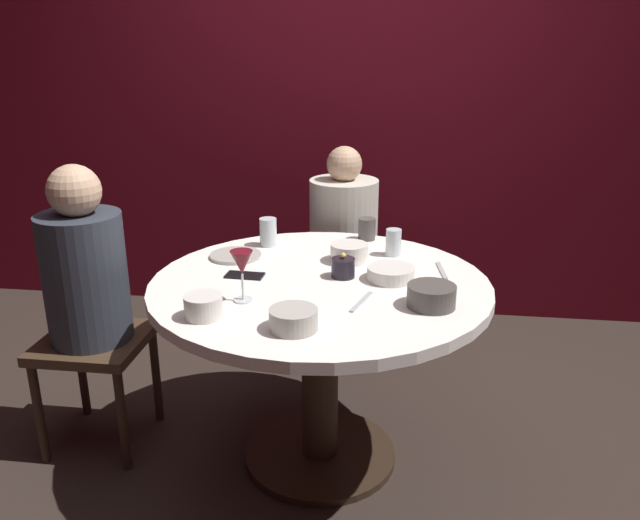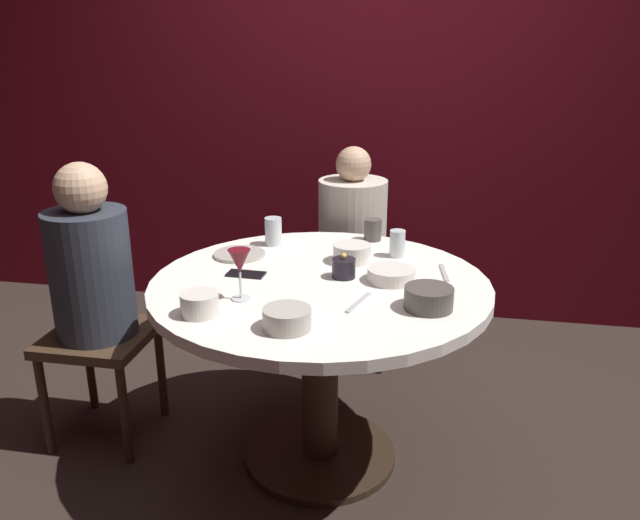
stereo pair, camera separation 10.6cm
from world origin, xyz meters
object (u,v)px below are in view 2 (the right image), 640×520
seated_diner_back (352,230)px  cup_by_right_diner (273,231)px  bowl_serving_large (287,319)px  cell_phone (246,274)px  cup_near_candle (397,243)px  dining_table (320,324)px  dinner_plate (240,254)px  bowl_small_white (391,275)px  candle_holder (344,268)px  cup_by_left_diner (373,230)px  seated_diner_left (91,275)px  bowl_rice_portion (200,304)px  wine_glass (240,263)px  bowl_sauce_side (429,298)px  bowl_salad_center (352,253)px

seated_diner_back → cup_by_right_diner: (-0.27, -0.51, 0.13)m
seated_diner_back → bowl_serving_large: seated_diner_back is taller
seated_diner_back → cell_phone: bearing=-17.7°
cup_near_candle → dining_table: bearing=-128.1°
dinner_plate → bowl_small_white: (0.62, -0.17, 0.02)m
dinner_plate → cup_by_right_diner: cup_by_right_diner is taller
candle_holder → cup_near_candle: size_ratio=0.86×
bowl_serving_large → bowl_small_white: size_ratio=0.85×
dining_table → seated_diner_back: size_ratio=1.12×
cup_by_left_diner → cup_by_right_diner: 0.43m
seated_diner_left → cup_by_left_diner: 1.17m
candle_holder → bowl_rice_portion: bearing=-134.0°
dining_table → cell_phone: bearing=178.3°
dinner_plate → cell_phone: 0.23m
dinner_plate → bowl_small_white: bowl_small_white is taller
dining_table → wine_glass: bearing=-136.6°
dinner_plate → cell_phone: size_ratio=1.48×
seated_diner_left → bowl_serving_large: (0.88, -0.41, 0.07)m
cell_phone → bowl_sauce_side: bowl_sauce_side is taller
cell_phone → cup_near_candle: (0.54, 0.32, 0.05)m
seated_diner_back → cell_phone: seated_diner_back is taller
bowl_serving_large → bowl_small_white: 0.54m
bowl_sauce_side → cup_by_right_diner: size_ratio=1.35×
dining_table → bowl_sauce_side: bearing=-25.0°
dining_table → cup_near_candle: bearing=51.9°
seated_diner_back → bowl_small_white: (0.25, -0.85, 0.09)m
seated_diner_left → bowl_serving_large: bearing=-25.1°
wine_glass → bowl_small_white: bearing=28.6°
dining_table → bowl_serving_large: size_ratio=8.33×
seated_diner_left → seated_diner_back: seated_diner_left is taller
candle_holder → bowl_serving_large: (-0.10, -0.46, -0.00)m
cell_phone → candle_holder: bearing=-80.2°
wine_glass → cell_phone: 0.26m
bowl_serving_large → cup_near_candle: (0.28, 0.74, 0.02)m
dining_table → cup_by_right_diner: 0.52m
dinner_plate → cup_near_candle: (0.63, 0.11, 0.05)m
bowl_sauce_side → candle_holder: bearing=143.2°
cup_by_right_diner → wine_glass: bearing=-86.0°
candle_holder → cup_by_left_diner: 0.48m
candle_holder → wine_glass: wine_glass is taller
wine_glass → seated_diner_back: bearing=78.3°
candle_holder → bowl_salad_center: candle_holder is taller
dinner_plate → bowl_salad_center: bowl_salad_center is taller
seated_diner_back → bowl_sauce_side: size_ratio=6.90×
bowl_serving_large → dining_table: bearing=86.4°
candle_holder → cup_by_right_diner: (-0.35, 0.33, 0.02)m
bowl_small_white → bowl_sauce_side: (0.14, -0.23, 0.01)m
dining_table → bowl_small_white: (0.25, 0.05, 0.20)m
seated_diner_left → cup_by_left_diner: bearing=26.8°
bowl_small_white → dinner_plate: bearing=164.7°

